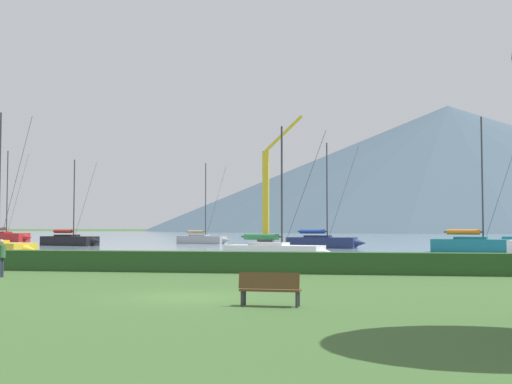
{
  "coord_description": "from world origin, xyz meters",
  "views": [
    {
      "loc": [
        5.61,
        -20.23,
        2.21
      ],
      "look_at": [
        -5.88,
        47.8,
        5.81
      ],
      "focal_mm": 46.42,
      "sensor_mm": 36.0,
      "label": 1
    }
  ],
  "objects_px": {
    "sailboat_slip_6": "(70,240)",
    "sailboat_slip_4": "(202,239)",
    "sailboat_slip_11": "(477,244)",
    "dock_crane": "(267,202)",
    "sailboat_slip_9": "(275,251)",
    "park_bench_near_path": "(270,287)",
    "person_standing_walker": "(1,255)",
    "sailboat_slip_8": "(3,236)",
    "sailboat_slip_7": "(323,241)"
  },
  "relations": [
    {
      "from": "sailboat_slip_6",
      "to": "sailboat_slip_9",
      "type": "xyz_separation_m",
      "value": [
        27.93,
        -29.27,
        -0.05
      ]
    },
    {
      "from": "sailboat_slip_6",
      "to": "person_standing_walker",
      "type": "relative_size",
      "value": 6.01
    },
    {
      "from": "sailboat_slip_6",
      "to": "sailboat_slip_4",
      "type": "bearing_deg",
      "value": 56.96
    },
    {
      "from": "sailboat_slip_11",
      "to": "person_standing_walker",
      "type": "height_order",
      "value": "sailboat_slip_11"
    },
    {
      "from": "sailboat_slip_4",
      "to": "sailboat_slip_8",
      "type": "height_order",
      "value": "sailboat_slip_8"
    },
    {
      "from": "park_bench_near_path",
      "to": "sailboat_slip_4",
      "type": "bearing_deg",
      "value": 108.26
    },
    {
      "from": "sailboat_slip_6",
      "to": "sailboat_slip_7",
      "type": "relative_size",
      "value": 0.92
    },
    {
      "from": "dock_crane",
      "to": "person_standing_walker",
      "type": "bearing_deg",
      "value": -92.43
    },
    {
      "from": "sailboat_slip_4",
      "to": "sailboat_slip_6",
      "type": "distance_m",
      "value": 17.01
    },
    {
      "from": "sailboat_slip_9",
      "to": "sailboat_slip_11",
      "type": "relative_size",
      "value": 0.75
    },
    {
      "from": "dock_crane",
      "to": "sailboat_slip_7",
      "type": "bearing_deg",
      "value": -65.69
    },
    {
      "from": "sailboat_slip_4",
      "to": "person_standing_walker",
      "type": "distance_m",
      "value": 56.38
    },
    {
      "from": "sailboat_slip_4",
      "to": "dock_crane",
      "type": "distance_m",
      "value": 10.11
    },
    {
      "from": "person_standing_walker",
      "to": "sailboat_slip_4",
      "type": "bearing_deg",
      "value": 95.16
    },
    {
      "from": "sailboat_slip_8",
      "to": "sailboat_slip_9",
      "type": "height_order",
      "value": "sailboat_slip_8"
    },
    {
      "from": "sailboat_slip_11",
      "to": "person_standing_walker",
      "type": "bearing_deg",
      "value": -114.0
    },
    {
      "from": "sailboat_slip_9",
      "to": "park_bench_near_path",
      "type": "relative_size",
      "value": 5.07
    },
    {
      "from": "sailboat_slip_6",
      "to": "park_bench_near_path",
      "type": "xyz_separation_m",
      "value": [
        31.13,
        -53.46,
        -0.12
      ]
    },
    {
      "from": "sailboat_slip_6",
      "to": "sailboat_slip_8",
      "type": "distance_m",
      "value": 26.72
    },
    {
      "from": "park_bench_near_path",
      "to": "person_standing_walker",
      "type": "height_order",
      "value": "person_standing_walker"
    },
    {
      "from": "sailboat_slip_11",
      "to": "park_bench_near_path",
      "type": "relative_size",
      "value": 6.74
    },
    {
      "from": "sailboat_slip_6",
      "to": "person_standing_walker",
      "type": "bearing_deg",
      "value": -52.2
    },
    {
      "from": "sailboat_slip_7",
      "to": "park_bench_near_path",
      "type": "distance_m",
      "value": 49.82
    },
    {
      "from": "dock_crane",
      "to": "sailboat_slip_6",
      "type": "bearing_deg",
      "value": -143.08
    },
    {
      "from": "sailboat_slip_8",
      "to": "sailboat_slip_9",
      "type": "relative_size",
      "value": 1.54
    },
    {
      "from": "sailboat_slip_7",
      "to": "park_bench_near_path",
      "type": "bearing_deg",
      "value": -77.87
    },
    {
      "from": "sailboat_slip_11",
      "to": "dock_crane",
      "type": "bearing_deg",
      "value": 142.0
    },
    {
      "from": "sailboat_slip_7",
      "to": "dock_crane",
      "type": "xyz_separation_m",
      "value": [
        -8.65,
        19.15,
        4.76
      ]
    },
    {
      "from": "sailboat_slip_9",
      "to": "park_bench_near_path",
      "type": "xyz_separation_m",
      "value": [
        3.2,
        -24.19,
        -0.07
      ]
    },
    {
      "from": "sailboat_slip_4",
      "to": "sailboat_slip_11",
      "type": "height_order",
      "value": "sailboat_slip_11"
    },
    {
      "from": "park_bench_near_path",
      "to": "dock_crane",
      "type": "bearing_deg",
      "value": 101.14
    },
    {
      "from": "sailboat_slip_11",
      "to": "sailboat_slip_7",
      "type": "bearing_deg",
      "value": 159.16
    },
    {
      "from": "sailboat_slip_4",
      "to": "sailboat_slip_8",
      "type": "distance_m",
      "value": 32.94
    },
    {
      "from": "park_bench_near_path",
      "to": "dock_crane",
      "type": "xyz_separation_m",
      "value": [
        -10.53,
        68.94,
        4.9
      ]
    },
    {
      "from": "sailboat_slip_4",
      "to": "person_standing_walker",
      "type": "xyz_separation_m",
      "value": [
        5.2,
        -56.14,
        0.36
      ]
    },
    {
      "from": "sailboat_slip_4",
      "to": "sailboat_slip_8",
      "type": "xyz_separation_m",
      "value": [
        -32.11,
        7.34,
        0.16
      ]
    },
    {
      "from": "sailboat_slip_6",
      "to": "sailboat_slip_7",
      "type": "bearing_deg",
      "value": 8.79
    },
    {
      "from": "sailboat_slip_4",
      "to": "dock_crane",
      "type": "relative_size",
      "value": 0.61
    },
    {
      "from": "sailboat_slip_11",
      "to": "sailboat_slip_9",
      "type": "bearing_deg",
      "value": -119.0
    },
    {
      "from": "park_bench_near_path",
      "to": "person_standing_walker",
      "type": "distance_m",
      "value": 15.6
    },
    {
      "from": "sailboat_slip_6",
      "to": "sailboat_slip_7",
      "type": "height_order",
      "value": "sailboat_slip_7"
    },
    {
      "from": "sailboat_slip_4",
      "to": "dock_crane",
      "type": "xyz_separation_m",
      "value": [
        7.76,
        4.32,
        4.82
      ]
    },
    {
      "from": "sailboat_slip_8",
      "to": "sailboat_slip_11",
      "type": "height_order",
      "value": "sailboat_slip_8"
    },
    {
      "from": "sailboat_slip_6",
      "to": "sailboat_slip_11",
      "type": "distance_m",
      "value": 44.94
    },
    {
      "from": "park_bench_near_path",
      "to": "sailboat_slip_9",
      "type": "bearing_deg",
      "value": 99.98
    },
    {
      "from": "sailboat_slip_9",
      "to": "person_standing_walker",
      "type": "height_order",
      "value": "sailboat_slip_9"
    },
    {
      "from": "sailboat_slip_11",
      "to": "park_bench_near_path",
      "type": "bearing_deg",
      "value": -92.25
    },
    {
      "from": "sailboat_slip_6",
      "to": "dock_crane",
      "type": "height_order",
      "value": "dock_crane"
    },
    {
      "from": "sailboat_slip_6",
      "to": "sailboat_slip_9",
      "type": "height_order",
      "value": "sailboat_slip_6"
    },
    {
      "from": "sailboat_slip_8",
      "to": "dock_crane",
      "type": "distance_m",
      "value": 40.26
    }
  ]
}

